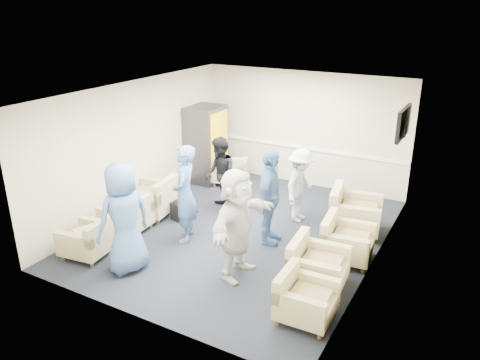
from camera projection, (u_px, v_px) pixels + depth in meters
The scene contains 25 objects.
floor at pixel (242, 231), 9.03m from camera, with size 6.00×6.00×0.00m, color black.
ceiling at pixel (242, 92), 8.07m from camera, with size 6.00×6.00×0.00m, color silver.
back_wall at pixel (303, 129), 11.00m from camera, with size 5.00×0.02×2.70m, color beige.
front_wall at pixel (131, 231), 6.10m from camera, with size 5.00×0.02×2.70m, color beige.
left_wall at pixel (136, 146), 9.69m from camera, with size 0.02×6.00×2.70m, color beige.
right_wall at pixel (379, 191), 7.42m from camera, with size 0.02×6.00×2.70m, color beige.
chair_rail at pixel (302, 148), 11.15m from camera, with size 4.98×0.04×0.06m, color white.
tv at pixel (403, 123), 8.67m from camera, with size 0.10×1.00×0.58m.
armchair_left_near at pixel (90, 240), 8.07m from camera, with size 0.84×0.84×0.60m.
armchair_left_mid at pixel (128, 217), 8.92m from camera, with size 0.82×0.82×0.62m.
armchair_left_far at pixel (154, 199), 9.62m from camera, with size 0.98×0.98×0.70m.
armchair_right_near at pixel (303, 300), 6.47m from camera, with size 0.77×0.77×0.60m.
armchair_right_midnear at pixel (315, 267), 7.21m from camera, with size 0.89×0.89×0.66m.
armchair_right_midfar at pixel (344, 242), 7.96m from camera, with size 0.90×0.90×0.65m.
armchair_right_far at pixel (352, 214), 8.93m from camera, with size 1.06×1.06×0.74m.
armchair_corner at pixel (230, 171), 11.32m from camera, with size 1.00×1.00×0.63m.
vending_machine at pixel (206, 144), 11.31m from camera, with size 0.75×0.88×1.86m.
backpack at pixel (178, 209), 9.44m from camera, with size 0.30×0.24×0.45m.
pillow at pixel (88, 232), 8.01m from camera, with size 0.42×0.31×0.12m, color beige.
person_front_left at pixel (124, 218), 7.44m from camera, with size 0.91×0.59×1.86m, color #4267A0.
person_mid_left at pixel (185, 194), 8.43m from camera, with size 0.66×0.43×1.82m, color #4267A0.
person_back_left at pixel (220, 175), 9.68m from camera, with size 0.77×0.60×1.59m, color black.
person_back_right at pixel (300, 185), 9.26m from camera, with size 0.97×0.56×1.50m, color white.
person_mid_right at pixel (269, 197), 8.34m from camera, with size 1.04×0.43×1.78m, color #4267A0.
person_front_right at pixel (237, 224), 7.30m from camera, with size 1.68×0.54×1.81m, color silver.
Camera 1 is at (3.90, -7.08, 4.16)m, focal length 35.00 mm.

